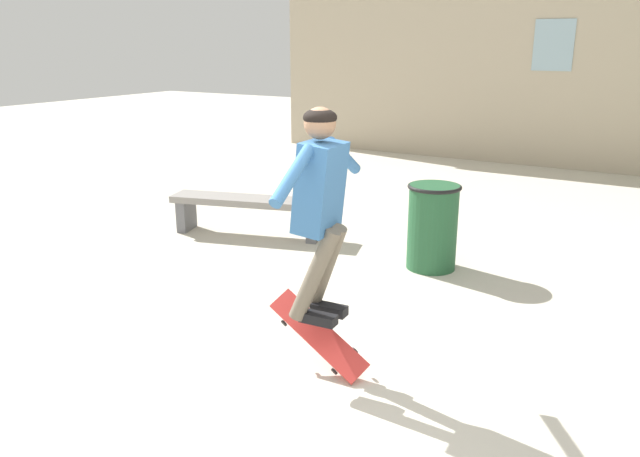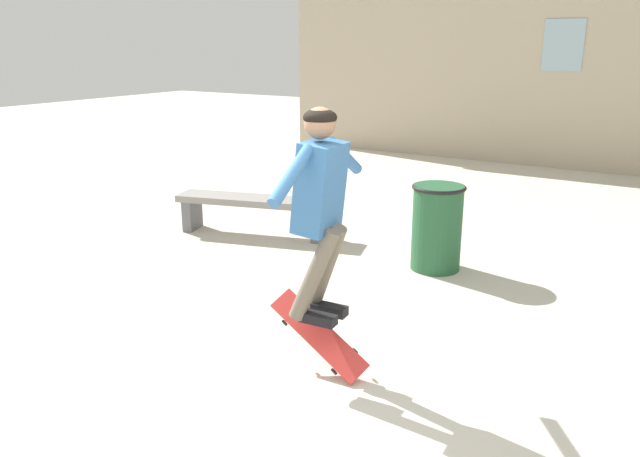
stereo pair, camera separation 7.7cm
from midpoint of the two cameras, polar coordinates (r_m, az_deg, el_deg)
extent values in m
plane|color=beige|center=(3.84, -2.65, -20.01)|extent=(40.00, 40.00, 0.00)
cube|color=#B7A88E|center=(12.50, 24.49, 14.14)|extent=(12.59, 0.40, 4.07)
cube|color=#99B7C6|center=(12.39, 21.53, 15.33)|extent=(0.70, 0.02, 0.90)
cube|color=gray|center=(7.64, -5.82, 2.57)|extent=(1.95, 0.91, 0.08)
cube|color=slate|center=(8.04, -11.33, 1.31)|extent=(0.21, 0.36, 0.39)
cube|color=slate|center=(7.45, 0.23, 0.40)|extent=(0.21, 0.36, 0.39)
cylinder|color=#235633|center=(6.55, 10.96, 0.08)|extent=(0.51, 0.51, 0.89)
torus|color=black|center=(6.45, 11.17, 3.72)|extent=(0.55, 0.55, 0.04)
cube|color=teal|center=(4.12, 0.53, 3.76)|extent=(0.30, 0.36, 0.62)
sphere|color=#A37556|center=(4.05, 0.55, 9.61)|extent=(0.22, 0.22, 0.21)
ellipsoid|color=black|center=(4.04, 0.55, 10.12)|extent=(0.23, 0.23, 0.12)
cylinder|color=#6B6051|center=(4.36, 1.03, -3.58)|extent=(0.36, 0.18, 0.69)
cube|color=black|center=(4.47, 1.35, -7.41)|extent=(0.27, 0.12, 0.07)
cylinder|color=#6B6051|center=(4.22, -0.02, -4.29)|extent=(0.36, 0.21, 0.69)
cube|color=black|center=(4.33, 0.33, -8.22)|extent=(0.27, 0.12, 0.07)
cylinder|color=teal|center=(4.41, 2.74, 6.62)|extent=(0.11, 0.48, 0.33)
cylinder|color=teal|center=(3.78, -2.03, 4.89)|extent=(0.11, 0.48, 0.33)
cube|color=red|center=(4.56, 0.36, -9.69)|extent=(0.81, 0.24, 0.51)
cylinder|color=black|center=(4.56, 3.68, -11.12)|extent=(0.07, 0.05, 0.07)
cylinder|color=black|center=(4.52, 1.79, -12.95)|extent=(0.07, 0.05, 0.07)
cylinder|color=black|center=(4.70, -0.91, -6.91)|extent=(0.07, 0.05, 0.07)
cylinder|color=black|center=(4.66, -2.78, -8.62)|extent=(0.07, 0.05, 0.07)
camera|label=1|loc=(0.04, -89.48, 0.16)|focal=35.00mm
camera|label=2|loc=(0.04, 90.52, -0.16)|focal=35.00mm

